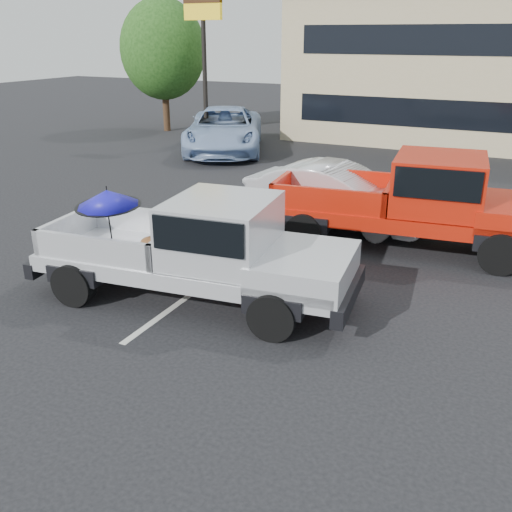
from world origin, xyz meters
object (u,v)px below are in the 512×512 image
object	(u,v)px
red_pickup	(428,199)
blue_suv	(224,130)
silver_sedan	(337,196)
motel_sign	(203,27)
silver_pickup	(209,245)
tree_left	(163,49)

from	to	relation	value
red_pickup	blue_suv	world-z (taller)	red_pickup
red_pickup	silver_sedan	world-z (taller)	red_pickup
motel_sign	blue_suv	bearing A→B (deg)	-22.40
silver_sedan	silver_pickup	bearing A→B (deg)	179.01
motel_sign	silver_pickup	distance (m)	15.07
tree_left	silver_pickup	size ratio (longest dim) A/B	1.02
red_pickup	blue_suv	xyz separation A→B (m)	(-9.24, 7.77, -0.27)
tree_left	silver_pickup	xyz separation A→B (m)	(11.46, -15.59, -2.68)
silver_pickup	blue_suv	bearing A→B (deg)	111.33
red_pickup	silver_sedan	xyz separation A→B (m)	(-2.25, 0.71, -0.38)
motel_sign	tree_left	world-z (taller)	tree_left
red_pickup	tree_left	bearing A→B (deg)	135.60
tree_left	blue_suv	size ratio (longest dim) A/B	0.98
red_pickup	silver_pickup	bearing A→B (deg)	-129.50
motel_sign	tree_left	size ratio (longest dim) A/B	1.00
silver_pickup	silver_sedan	xyz separation A→B (m)	(0.61, 5.09, -0.31)
silver_pickup	red_pickup	xyz separation A→B (m)	(2.86, 4.38, 0.07)
silver_sedan	blue_suv	size ratio (longest dim) A/B	0.73
silver_pickup	red_pickup	size ratio (longest dim) A/B	0.91
silver_pickup	red_pickup	world-z (taller)	silver_pickup
tree_left	silver_sedan	world-z (taller)	tree_left
tree_left	motel_sign	bearing A→B (deg)	-36.87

